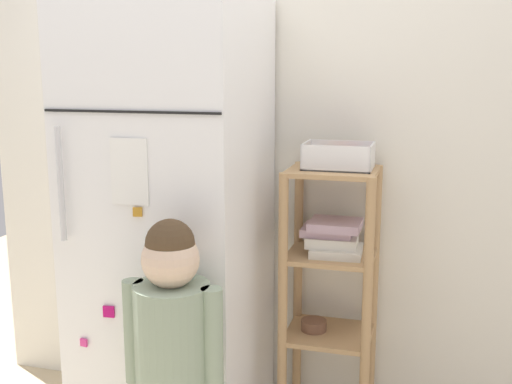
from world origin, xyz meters
TOP-DOWN VIEW (x-y plane):
  - kitchen_wall_back at (0.00, 0.37)m, footprint 2.64×0.03m
  - refrigerator at (-0.29, 0.02)m, footprint 0.63×0.68m
  - child_standing at (-0.11, -0.43)m, footprint 0.33×0.24m
  - pantry_shelf_unit at (0.29, 0.19)m, footprint 0.35×0.31m
  - fruit_bin at (0.31, 0.20)m, footprint 0.26×0.19m

SIDE VIEW (x-z plane):
  - child_standing at x=-0.11m, z-range 0.11..1.13m
  - pantry_shelf_unit at x=0.29m, z-range 0.15..1.25m
  - refrigerator at x=-0.29m, z-range 0.00..1.73m
  - kitchen_wall_back at x=0.00m, z-range 0.00..2.23m
  - fruit_bin at x=0.31m, z-range 1.09..1.19m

